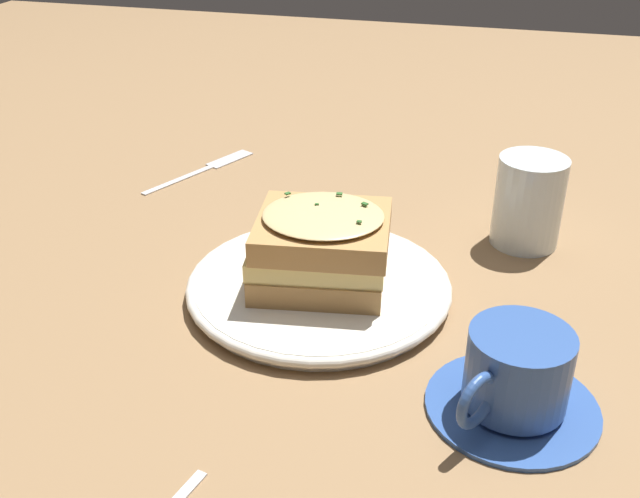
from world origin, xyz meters
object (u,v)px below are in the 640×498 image
(dinner_plate, at_px, (320,284))
(water_glass, at_px, (529,202))
(sandwich, at_px, (321,246))
(teacup_with_saucer, at_px, (515,378))
(fork, at_px, (211,166))

(dinner_plate, distance_m, water_glass, 0.25)
(sandwich, xyz_separation_m, teacup_with_saucer, (-0.19, 0.13, -0.02))
(sandwich, relative_size, water_glass, 1.44)
(water_glass, bearing_deg, fork, -14.82)
(dinner_plate, relative_size, teacup_with_saucer, 1.89)
(sandwich, bearing_deg, fork, -50.11)
(sandwich, bearing_deg, teacup_with_saucer, 145.96)
(dinner_plate, relative_size, fork, 1.48)
(water_glass, bearing_deg, teacup_with_saucer, 89.56)
(water_glass, bearing_deg, dinner_plate, 39.53)
(sandwich, height_order, water_glass, water_glass)
(teacup_with_saucer, distance_m, water_glass, 0.28)
(teacup_with_saucer, height_order, fork, teacup_with_saucer)
(dinner_plate, distance_m, sandwich, 0.04)
(teacup_with_saucer, relative_size, fork, 0.78)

